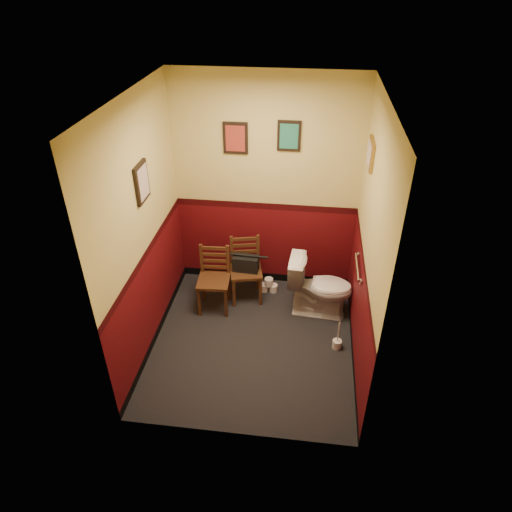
# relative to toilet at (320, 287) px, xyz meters

# --- Properties ---
(floor) EXTENTS (2.20, 2.40, 0.00)m
(floor) POSITION_rel_toilet_xyz_m (-0.72, -0.62, -0.37)
(floor) COLOR black
(floor) RESTS_ON ground
(ceiling) EXTENTS (2.20, 2.40, 0.00)m
(ceiling) POSITION_rel_toilet_xyz_m (-0.72, -0.62, 2.33)
(ceiling) COLOR silver
(ceiling) RESTS_ON ground
(wall_back) EXTENTS (2.20, 0.00, 2.70)m
(wall_back) POSITION_rel_toilet_xyz_m (-0.72, 0.58, 0.98)
(wall_back) COLOR #4F090E
(wall_back) RESTS_ON ground
(wall_front) EXTENTS (2.20, 0.00, 2.70)m
(wall_front) POSITION_rel_toilet_xyz_m (-0.72, -1.82, 0.98)
(wall_front) COLOR #4F090E
(wall_front) RESTS_ON ground
(wall_left) EXTENTS (0.00, 2.40, 2.70)m
(wall_left) POSITION_rel_toilet_xyz_m (-1.82, -0.62, 0.98)
(wall_left) COLOR #4F090E
(wall_left) RESTS_ON ground
(wall_right) EXTENTS (0.00, 2.40, 2.70)m
(wall_right) POSITION_rel_toilet_xyz_m (0.38, -0.62, 0.98)
(wall_right) COLOR #4F090E
(wall_right) RESTS_ON ground
(grab_bar) EXTENTS (0.05, 0.56, 0.06)m
(grab_bar) POSITION_rel_toilet_xyz_m (0.35, -0.37, 0.58)
(grab_bar) COLOR silver
(grab_bar) RESTS_ON wall_right
(framed_print_back_a) EXTENTS (0.28, 0.04, 0.36)m
(framed_print_back_a) POSITION_rel_toilet_xyz_m (-1.07, 0.56, 1.58)
(framed_print_back_a) COLOR black
(framed_print_back_a) RESTS_ON wall_back
(framed_print_back_b) EXTENTS (0.26, 0.04, 0.34)m
(framed_print_back_b) POSITION_rel_toilet_xyz_m (-0.47, 0.56, 1.63)
(framed_print_back_b) COLOR black
(framed_print_back_b) RESTS_ON wall_back
(framed_print_left) EXTENTS (0.04, 0.30, 0.38)m
(framed_print_left) POSITION_rel_toilet_xyz_m (-1.80, -0.52, 1.48)
(framed_print_left) COLOR black
(framed_print_left) RESTS_ON wall_left
(framed_print_right) EXTENTS (0.04, 0.34, 0.28)m
(framed_print_right) POSITION_rel_toilet_xyz_m (0.36, -0.02, 1.68)
(framed_print_right) COLOR olive
(framed_print_right) RESTS_ON wall_right
(toilet) EXTENTS (0.79, 0.48, 0.75)m
(toilet) POSITION_rel_toilet_xyz_m (0.00, 0.00, 0.00)
(toilet) COLOR white
(toilet) RESTS_ON floor
(toilet_brush) EXTENTS (0.10, 0.10, 0.37)m
(toilet_brush) POSITION_rel_toilet_xyz_m (0.22, -0.60, -0.32)
(toilet_brush) COLOR silver
(toilet_brush) RESTS_ON floor
(chair_left) EXTENTS (0.40, 0.40, 0.80)m
(chair_left) POSITION_rel_toilet_xyz_m (-1.27, -0.03, 0.03)
(chair_left) COLOR #4F2D17
(chair_left) RESTS_ON floor
(chair_right) EXTENTS (0.45, 0.45, 0.81)m
(chair_right) POSITION_rel_toilet_xyz_m (-0.92, 0.21, 0.03)
(chair_right) COLOR #4F2D17
(chair_right) RESTS_ON floor
(handbag) EXTENTS (0.32, 0.17, 0.23)m
(handbag) POSITION_rel_toilet_xyz_m (-0.91, 0.17, 0.15)
(handbag) COLOR black
(handbag) RESTS_ON chair_right
(tp_stack) EXTENTS (0.23, 0.12, 0.20)m
(tp_stack) POSITION_rel_toilet_xyz_m (-0.64, 0.34, -0.29)
(tp_stack) COLOR silver
(tp_stack) RESTS_ON floor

